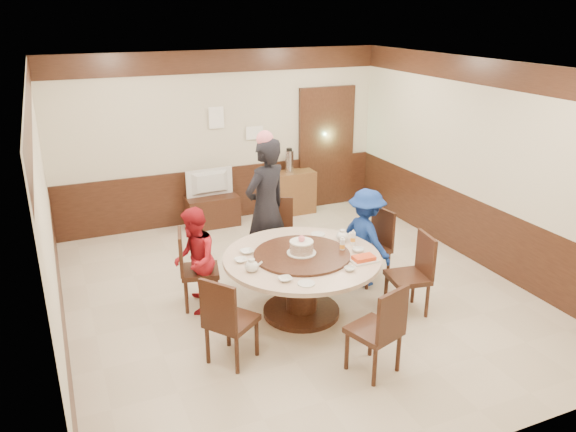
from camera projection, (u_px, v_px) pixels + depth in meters
name	position (u px, v px, depth m)	size (l,w,h in m)	color
room	(297.00, 214.00, 6.77)	(6.00, 6.04, 2.84)	beige
banquet_table	(302.00, 273.00, 6.49)	(1.81, 1.81, 0.78)	#351B10
chair_0	(370.00, 259.00, 7.39)	(0.52, 0.51, 0.97)	#351B10
chair_1	(278.00, 247.00, 7.76)	(0.58, 0.59, 0.97)	#351B10
chair_2	(199.00, 282.00, 6.77)	(0.53, 0.52, 0.97)	#351B10
chair_3	(231.00, 334.00, 5.69)	(0.62, 0.62, 0.97)	#351B10
chair_4	(375.00, 344.00, 5.52)	(0.55, 0.56, 0.97)	#351B10
chair_5	(409.00, 288.00, 6.62)	(0.51, 0.50, 0.97)	#351B10
person_standing	(266.00, 208.00, 7.37)	(0.69, 0.45, 1.88)	black
person_red	(195.00, 260.00, 6.57)	(0.62, 0.48, 1.27)	#B11721
person_blue	(366.00, 238.00, 7.19)	(0.83, 0.48, 1.29)	navy
birthday_cake	(301.00, 247.00, 6.39)	(0.34, 0.34, 0.22)	white
teapot_left	(252.00, 266.00, 6.02)	(0.17, 0.15, 0.13)	white
teapot_right	(342.00, 236.00, 6.81)	(0.17, 0.15, 0.13)	white
bowl_0	(247.00, 252.00, 6.48)	(0.15, 0.15, 0.04)	white
bowl_1	(350.00, 269.00, 6.05)	(0.12, 0.12, 0.04)	white
bowl_2	(285.00, 279.00, 5.83)	(0.15, 0.15, 0.04)	white
bowl_3	(358.00, 250.00, 6.52)	(0.14, 0.14, 0.04)	white
bowl_4	(241.00, 260.00, 6.26)	(0.14, 0.14, 0.04)	white
saucer_near	(306.00, 283.00, 5.76)	(0.18, 0.18, 0.01)	white
saucer_far	(318.00, 234.00, 7.01)	(0.18, 0.18, 0.01)	white
shrimp_platter	(364.00, 259.00, 6.27)	(0.30, 0.20, 0.06)	white
bottle_0	(342.00, 245.00, 6.50)	(0.06, 0.06, 0.16)	white
bottle_1	(353.00, 239.00, 6.69)	(0.06, 0.06, 0.16)	white
tv_stand	(212.00, 211.00, 9.30)	(0.85, 0.45, 0.50)	#351B10
television	(211.00, 183.00, 9.13)	(0.79, 0.10, 0.45)	gray
side_cabinet	(291.00, 192.00, 9.82)	(0.80, 0.40, 0.75)	brown
thermos	(289.00, 161.00, 9.61)	(0.15, 0.15, 0.38)	silver
notice_left	(216.00, 118.00, 9.03)	(0.25, 0.00, 0.35)	white
notice_right	(255.00, 133.00, 9.37)	(0.30, 0.00, 0.22)	white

